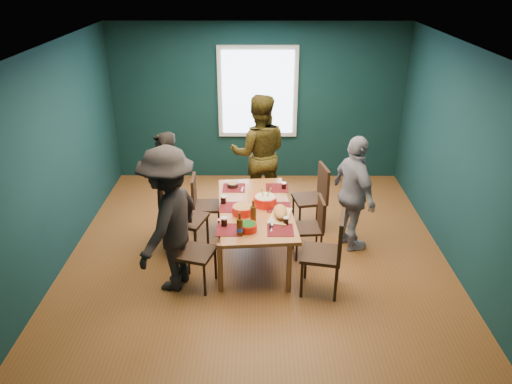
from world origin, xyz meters
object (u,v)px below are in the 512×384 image
chair_left_mid (179,211)px  chair_left_near (188,245)px  chair_right_far (316,193)px  person_back (259,154)px  person_right (354,194)px  dining_table (255,212)px  bowl_dumpling (265,200)px  person_far_left (166,191)px  chair_right_near (330,248)px  chair_left_far (201,201)px  bowl_herbs (248,227)px  bowl_salad (243,210)px  cutting_board (280,213)px  person_near_left (169,220)px  chair_right_mid (314,223)px

chair_left_mid → chair_left_near: (0.20, -0.74, -0.06)m
chair_right_far → person_back: bearing=131.3°
chair_left_near → person_right: (2.09, 0.88, 0.25)m
chair_left_mid → person_back: size_ratio=0.56×
chair_left_near → chair_right_far: (1.65, 1.42, 0.02)m
dining_table → bowl_dumpling: size_ratio=6.34×
bowl_dumpling → person_back: bearing=93.4°
person_far_left → chair_left_mid: bearing=24.2°
person_back → chair_right_near: bearing=109.5°
chair_left_near → person_far_left: 1.06m
chair_left_far → person_back: bearing=42.4°
bowl_herbs → bowl_salad: bearing=100.2°
chair_left_mid → cutting_board: bearing=3.7°
chair_right_near → person_back: size_ratio=0.55×
person_near_left → cutting_board: 1.38m
person_far_left → cutting_board: bearing=51.6°
dining_table → person_right: person_right is taller
person_back → bowl_dumpling: size_ratio=6.10×
person_near_left → bowl_herbs: bearing=115.1°
chair_left_mid → bowl_herbs: bearing=-18.8°
person_far_left → bowl_dumpling: person_far_left is taller
chair_right_far → chair_right_near: size_ratio=0.95×
chair_right_far → person_right: person_right is taller
bowl_salad → bowl_dumpling: 0.38m
chair_right_near → bowl_herbs: 0.99m
person_far_left → person_back: size_ratio=0.88×
person_far_left → chair_right_near: bearing=43.1°
person_back → person_right: 1.72m
person_near_left → bowl_dumpling: person_near_left is taller
dining_table → person_right: 1.32m
chair_left_mid → person_near_left: bearing=-72.2°
person_far_left → bowl_herbs: size_ratio=7.46×
person_right → dining_table: bearing=78.0°
chair_left_near → person_back: (0.84, 2.05, 0.37)m
bowl_salad → chair_right_far: bearing=41.8°
chair_right_near → person_right: (0.43, 1.01, 0.21)m
chair_left_mid → person_back: 1.70m
person_near_left → bowl_herbs: size_ratio=8.21×
cutting_board → person_near_left: bearing=-148.0°
chair_right_far → person_far_left: (-2.05, -0.47, 0.25)m
chair_right_mid → chair_right_near: bearing=-86.6°
dining_table → chair_left_mid: 0.99m
chair_left_mid → chair_right_mid: size_ratio=1.26×
chair_right_far → chair_right_near: (0.00, -1.55, 0.03)m
person_far_left → chair_left_far: bearing=107.0°
chair_left_near → person_right: 2.28m
person_right → person_far_left: bearing=67.8°
chair_left_mid → bowl_dumpling: (1.12, 0.01, 0.16)m
chair_left_mid → bowl_salad: bearing=1.2°
chair_left_far → chair_right_near: chair_right_near is taller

